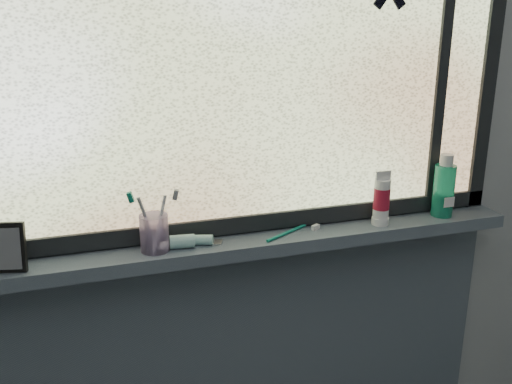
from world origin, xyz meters
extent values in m
cube|color=#9EA3A8|center=(0.00, 1.30, 1.25)|extent=(3.00, 0.01, 2.50)
cube|color=#4A5562|center=(0.00, 1.23, 1.00)|extent=(1.62, 0.14, 0.04)
cube|color=#4A5562|center=(0.00, 1.29, 0.49)|extent=(1.62, 0.02, 0.98)
cube|color=silver|center=(0.00, 1.28, 1.53)|extent=(1.50, 0.01, 1.00)
cube|color=black|center=(0.00, 1.28, 1.05)|extent=(1.60, 0.03, 0.05)
cube|color=black|center=(0.78, 1.28, 1.53)|extent=(0.05, 0.03, 1.10)
cube|color=black|center=(0.60, 1.28, 1.53)|extent=(0.03, 0.03, 1.00)
cube|color=black|center=(-0.69, 1.21, 1.08)|extent=(0.11, 0.07, 0.13)
cylinder|color=#C6A9E0|center=(-0.31, 1.22, 1.07)|extent=(0.09, 0.09, 0.10)
cylinder|color=#22B084|center=(0.62, 1.22, 1.12)|extent=(0.09, 0.09, 0.17)
cylinder|color=silver|center=(0.39, 1.22, 1.11)|extent=(0.06, 0.06, 0.12)
camera|label=1|loc=(-0.49, -0.24, 1.66)|focal=40.00mm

